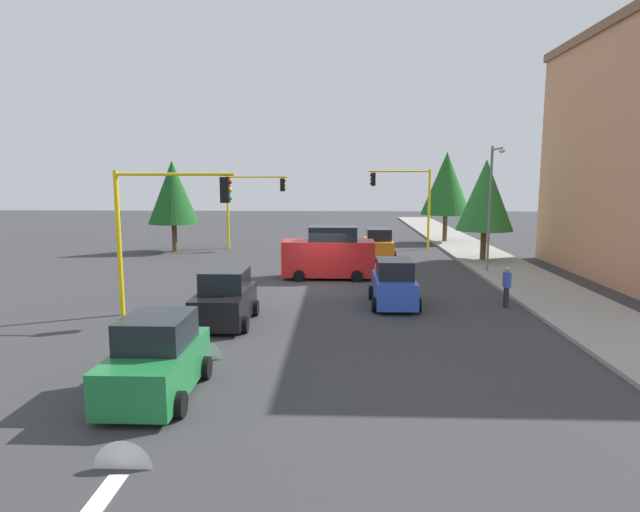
% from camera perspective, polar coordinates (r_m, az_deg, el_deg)
% --- Properties ---
extents(ground_plane, '(120.00, 120.00, 0.00)m').
position_cam_1_polar(ground_plane, '(26.58, 0.08, -3.17)').
color(ground_plane, '#353538').
extents(sidewalk_kerb, '(80.00, 4.00, 0.15)m').
position_cam_1_polar(sidewalk_kerb, '(32.88, 19.03, -1.27)').
color(sidewalk_kerb, gray).
rests_on(sidewalk_kerb, ground).
extents(lane_arrow_near, '(2.40, 1.10, 1.10)m').
position_cam_1_polar(lane_arrow_near, '(15.94, -12.56, -11.26)').
color(lane_arrow_near, silver).
rests_on(lane_arrow_near, ground).
extents(lane_arrow_mid, '(2.40, 1.10, 1.10)m').
position_cam_1_polar(lane_arrow_mid, '(10.77, -21.26, -21.69)').
color(lane_arrow_mid, silver).
rests_on(lane_arrow_mid, ground).
extents(traffic_signal_near_right, '(0.36, 4.59, 5.57)m').
position_cam_1_polar(traffic_signal_near_right, '(21.14, -16.17, 4.34)').
color(traffic_signal_near_right, yellow).
rests_on(traffic_signal_near_right, ground).
extents(traffic_signal_far_right, '(0.36, 4.59, 5.50)m').
position_cam_1_polar(traffic_signal_far_right, '(40.59, -7.25, 6.29)').
color(traffic_signal_far_right, yellow).
rests_on(traffic_signal_far_right, ground).
extents(traffic_signal_far_left, '(0.36, 4.59, 5.90)m').
position_cam_1_polar(traffic_signal_far_left, '(40.32, 9.05, 6.61)').
color(traffic_signal_far_left, yellow).
rests_on(traffic_signal_far_left, ground).
extents(street_lamp_curbside, '(2.15, 0.28, 7.00)m').
position_cam_1_polar(street_lamp_curbside, '(30.77, 17.83, 6.16)').
color(street_lamp_curbside, slate).
rests_on(street_lamp_curbside, ground).
extents(tree_opposite_side, '(3.58, 3.58, 6.51)m').
position_cam_1_polar(tree_opposite_side, '(39.87, -15.37, 6.53)').
color(tree_opposite_side, brown).
rests_on(tree_opposite_side, ground).
extents(tree_roadside_far, '(4.03, 4.03, 7.36)m').
position_cam_1_polar(tree_roadside_far, '(44.85, 13.28, 7.51)').
color(tree_roadside_far, brown).
rests_on(tree_roadside_far, ground).
extents(tree_roadside_mid, '(3.54, 3.54, 6.43)m').
position_cam_1_polar(tree_roadside_mid, '(35.22, 17.16, 6.18)').
color(tree_roadside_mid, brown).
rests_on(tree_roadside_mid, ground).
extents(delivery_van_red, '(2.22, 4.80, 2.77)m').
position_cam_1_polar(delivery_van_red, '(28.32, 0.97, 0.17)').
color(delivery_van_red, red).
rests_on(delivery_van_red, ground).
extents(car_black, '(3.77, 2.10, 1.98)m').
position_cam_1_polar(car_black, '(19.97, -10.08, -4.54)').
color(car_black, black).
rests_on(car_black, ground).
extents(car_green, '(3.77, 2.06, 1.98)m').
position_cam_1_polar(car_green, '(13.90, -17.00, -10.50)').
color(car_green, '#1E7238').
rests_on(car_green, ground).
extents(car_blue, '(3.64, 1.94, 1.98)m').
position_cam_1_polar(car_blue, '(22.51, 7.85, -3.03)').
color(car_blue, blue).
rests_on(car_blue, ground).
extents(car_orange, '(3.83, 2.09, 1.98)m').
position_cam_1_polar(car_orange, '(35.87, 6.23, 1.23)').
color(car_orange, orange).
rests_on(car_orange, ground).
extents(pedestrian_crossing, '(0.40, 0.24, 1.70)m').
position_cam_1_polar(pedestrian_crossing, '(23.35, 19.22, -2.97)').
color(pedestrian_crossing, '#262638').
rests_on(pedestrian_crossing, ground).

